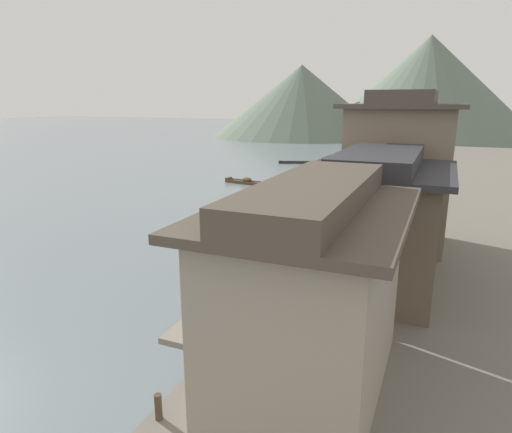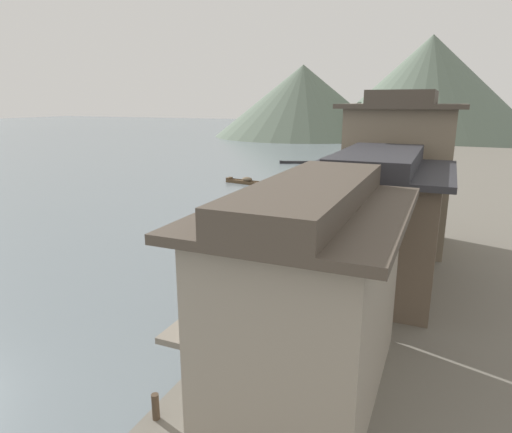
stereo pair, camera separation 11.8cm
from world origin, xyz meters
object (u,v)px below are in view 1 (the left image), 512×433
Objects in this scene: boat_moored_far at (346,188)px; house_waterfront_tall at (398,171)px; mooring_post_dock_far at (343,215)px; boat_moored_third at (246,181)px; house_waterfront_nearest at (310,290)px; boat_moored_nearest at (217,306)px; house_waterfront_second at (375,222)px; mooring_post_dock_mid at (288,270)px; mooring_post_dock_near at (158,407)px; boat_moored_second at (298,162)px.

boat_moored_far is 19.80m from house_waterfront_tall.
mooring_post_dock_far is (2.74, -14.00, 0.76)m from boat_moored_far.
boat_moored_far is (10.82, 0.65, -0.01)m from boat_moored_third.
house_waterfront_nearest is 0.90× the size of house_waterfront_tall.
house_waterfront_second is at bearing 32.87° from boat_moored_nearest.
house_waterfront_second reaches higher than mooring_post_dock_far.
boat_moored_far is at bearing 3.43° from boat_moored_third.
house_waterfront_tall reaches higher than mooring_post_dock_mid.
boat_moored_nearest is 15.00m from mooring_post_dock_far.
house_waterfront_tall is 18.99m from mooring_post_dock_near.
boat_moored_far is at bearing 96.05° from mooring_post_dock_mid.
boat_moored_third is at bearing 117.25° from house_waterfront_nearest.
mooring_post_dock_near is at bearing -90.00° from mooring_post_dock_mid.
boat_moored_nearest is 0.64× the size of house_waterfront_nearest.
boat_moored_second is at bearing 115.97° from house_waterfront_tall.
house_waterfront_tall is (6.10, 10.76, 4.78)m from boat_moored_nearest.
boat_moored_far is 0.74× the size of house_waterfront_second.
boat_moored_nearest is 5.25× the size of mooring_post_dock_mid.
house_waterfront_tall reaches higher than mooring_post_dock_far.
mooring_post_dock_mid is (-3.73, -0.88, -2.52)m from house_waterfront_second.
boat_moored_nearest is at bearing -98.51° from mooring_post_dock_far.
house_waterfront_second is 4.58m from mooring_post_dock_mid.
boat_moored_second is 7.70× the size of mooring_post_dock_near.
mooring_post_dock_far reaches higher than boat_moored_nearest.
house_waterfront_second is (6.47, -24.98, 3.39)m from boat_moored_far.
mooring_post_dock_mid is at bearing -166.74° from house_waterfront_second.
boat_moored_third reaches higher than boat_moored_far.
house_waterfront_tall is at bearing -69.87° from boat_moored_far.
house_waterfront_nearest reaches higher than mooring_post_dock_near.
boat_moored_second is 1.05× the size of boat_moored_far.
boat_moored_far is at bearing -58.55° from boat_moored_second.
boat_moored_far is (-0.52, 28.82, 0.07)m from boat_moored_nearest.
mooring_post_dock_mid is at bearing 53.20° from boat_moored_nearest.
boat_moored_second is 45.37m from mooring_post_dock_mid.
boat_moored_far is at bearing 110.13° from house_waterfront_tall.
boat_moored_third is 7.15× the size of mooring_post_dock_far.
boat_moored_second is at bearing 103.61° from boat_moored_nearest.
house_waterfront_tall reaches higher than boat_moored_far.
boat_moored_third is 36.68m from house_waterfront_nearest.
mooring_post_dock_near is (2.74, -36.23, 0.77)m from boat_moored_far.
mooring_post_dock_far is (0.00, 11.85, -0.11)m from mooring_post_dock_mid.
house_waterfront_nearest is at bearing -94.00° from house_waterfront_second.
boat_moored_third is at bearing 125.40° from house_waterfront_second.
house_waterfront_second is 7.04m from house_waterfront_tall.
boat_moored_third is 5.44× the size of mooring_post_dock_mid.
boat_moored_far is 33.81m from house_waterfront_nearest.
house_waterfront_second reaches higher than mooring_post_dock_mid.
mooring_post_dock_near is at bearing -108.34° from house_waterfront_second.
mooring_post_dock_mid is (2.22, 2.96, 0.95)m from boat_moored_nearest.
boat_moored_nearest is 7.71m from house_waterfront_nearest.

